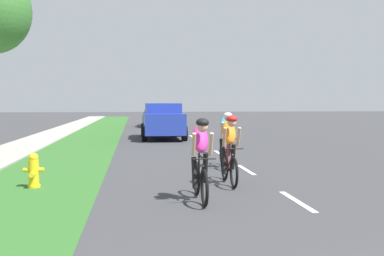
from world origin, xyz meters
TOP-DOWN VIEW (x-y plane):
  - ground_plane at (0.00, 20.00)m, footprint 120.00×120.00m
  - grass_verge at (-5.24, 20.00)m, footprint 2.89×70.00m
  - sidewalk_concrete at (-7.66, 20.00)m, footprint 1.96×70.00m
  - lane_markings_center at (0.00, 24.00)m, footprint 0.12×53.80m
  - fire_hydrant_yellow at (-5.24, 8.04)m, footprint 0.44×0.38m
  - cyclist_lead at (-1.81, 6.25)m, footprint 0.42×1.72m
  - cyclist_trailing at (-0.91, 7.89)m, footprint 0.42×1.72m
  - cyclist_distant at (-0.47, 10.44)m, footprint 0.42×1.72m
  - suv_blue at (-1.64, 20.83)m, footprint 2.15×4.70m
  - pickup_maroon at (-1.34, 32.05)m, footprint 2.22×5.10m

SIDE VIEW (x-z plane):
  - ground_plane at x=0.00m, z-range 0.00..0.00m
  - grass_verge at x=-5.24m, z-range 0.00..0.01m
  - lane_markings_center at x=0.00m, z-range 0.00..0.01m
  - sidewalk_concrete at x=-7.66m, z-range -0.05..0.06m
  - fire_hydrant_yellow at x=-5.24m, z-range -0.01..0.75m
  - cyclist_lead at x=-1.81m, z-range 0.02..1.60m
  - cyclist_trailing at x=-0.91m, z-range 0.02..1.60m
  - cyclist_distant at x=-0.47m, z-range 0.02..1.60m
  - pickup_maroon at x=-1.34m, z-range 0.01..1.65m
  - suv_blue at x=-1.64m, z-range 0.05..1.84m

